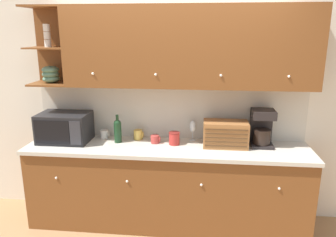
# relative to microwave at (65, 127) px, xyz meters

# --- Properties ---
(ground_plane) EXTENTS (24.00, 24.00, 0.00)m
(ground_plane) POSITION_rel_microwave_xyz_m (1.13, 0.26, -1.06)
(ground_plane) COLOR #9E754C
(wall_back) EXTENTS (5.36, 0.06, 2.60)m
(wall_back) POSITION_rel_microwave_xyz_m (1.13, 0.29, 0.24)
(wall_back) COLOR silver
(wall_back) RESTS_ON ground_plane
(counter_unit) EXTENTS (2.98, 0.62, 0.90)m
(counter_unit) POSITION_rel_microwave_xyz_m (1.13, -0.04, -0.61)
(counter_unit) COLOR brown
(counter_unit) RESTS_ON ground_plane
(backsplash_panel) EXTENTS (2.96, 0.01, 0.61)m
(backsplash_panel) POSITION_rel_microwave_xyz_m (1.13, 0.25, 0.15)
(backsplash_panel) COLOR beige
(backsplash_panel) RESTS_ON counter_unit
(upper_cabinets) EXTENTS (2.96, 0.37, 0.81)m
(upper_cabinets) POSITION_rel_microwave_xyz_m (1.29, 0.09, 0.86)
(upper_cabinets) COLOR brown
(upper_cabinets) RESTS_ON backsplash_panel
(microwave) EXTENTS (0.54, 0.38, 0.31)m
(microwave) POSITION_rel_microwave_xyz_m (0.00, 0.00, 0.00)
(microwave) COLOR black
(microwave) RESTS_ON counter_unit
(mug) EXTENTS (0.10, 0.09, 0.09)m
(mug) POSITION_rel_microwave_xyz_m (0.40, 0.15, -0.11)
(mug) COLOR silver
(mug) RESTS_ON counter_unit
(wine_bottle) EXTENTS (0.08, 0.08, 0.31)m
(wine_bottle) POSITION_rel_microwave_xyz_m (0.58, 0.02, -0.02)
(wine_bottle) COLOR #19381E
(wine_bottle) RESTS_ON counter_unit
(mug_patterned_third) EXTENTS (0.11, 0.10, 0.11)m
(mug_patterned_third) POSITION_rel_microwave_xyz_m (0.79, 0.14, -0.10)
(mug_patterned_third) COLOR gold
(mug_patterned_third) RESTS_ON counter_unit
(mug_blue_second) EXTENTS (0.10, 0.09, 0.09)m
(mug_blue_second) POSITION_rel_microwave_xyz_m (0.99, 0.04, -0.11)
(mug_blue_second) COLOR #B73D38
(mug_blue_second) RESTS_ON counter_unit
(storage_canister) EXTENTS (0.12, 0.12, 0.14)m
(storage_canister) POSITION_rel_microwave_xyz_m (1.20, 0.02, -0.09)
(storage_canister) COLOR #B22D28
(storage_canister) RESTS_ON counter_unit
(wine_glass) EXTENTS (0.07, 0.07, 0.23)m
(wine_glass) POSITION_rel_microwave_xyz_m (1.39, 0.17, -0.00)
(wine_glass) COLOR silver
(wine_glass) RESTS_ON counter_unit
(bread_box) EXTENTS (0.46, 0.26, 0.27)m
(bread_box) POSITION_rel_microwave_xyz_m (1.74, 0.02, -0.02)
(bread_box) COLOR #996033
(bread_box) RESTS_ON counter_unit
(coffee_maker) EXTENTS (0.23, 0.24, 0.39)m
(coffee_maker) POSITION_rel_microwave_xyz_m (2.12, 0.09, 0.04)
(coffee_maker) COLOR black
(coffee_maker) RESTS_ON counter_unit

